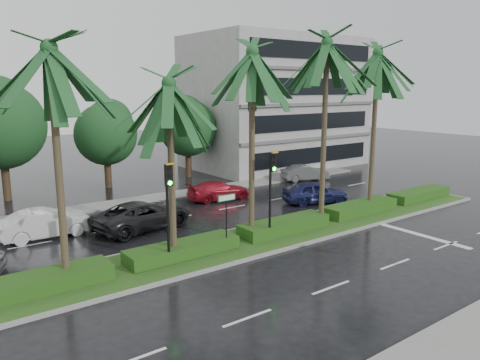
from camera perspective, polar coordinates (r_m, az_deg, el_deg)
ground at (r=21.92m, az=1.26°, el=-8.66°), size 120.00×120.00×0.00m
near_sidewalk at (r=15.88m, az=25.71°, el=-17.76°), size 40.00×2.40×0.12m
far_sidewalk at (r=31.84m, az=-12.12°, el=-2.44°), size 40.00×2.00×0.12m
median at (r=22.65m, az=-0.30°, el=-7.78°), size 36.00×4.00×0.15m
hedge at (r=22.53m, az=-0.30°, el=-6.89°), size 35.20×1.40×0.60m
lane_markings at (r=23.51m, az=7.81°, el=-7.35°), size 34.00×13.06×0.01m
palm_row at (r=20.72m, az=-3.21°, el=13.48°), size 26.30×4.20×10.35m
signal_median_left at (r=19.21m, az=-8.72°, el=-2.33°), size 0.34×0.42×4.36m
signal_median_right at (r=22.24m, az=3.88°, el=-0.36°), size 0.34×0.42×4.36m
street_sign at (r=21.09m, az=-1.66°, el=-3.42°), size 0.95×0.09×2.60m
bg_trees at (r=36.00m, az=-17.13°, el=6.74°), size 33.45×5.71×8.25m
building at (r=45.34m, az=4.34°, el=9.40°), size 16.00×10.00×12.00m
car_white at (r=25.54m, az=-22.53°, el=-4.90°), size 1.66×4.51×1.48m
car_darkgrey at (r=25.51m, az=-11.80°, el=-4.23°), size 3.48×5.82×1.51m
car_red at (r=31.49m, az=-2.60°, el=-1.28°), size 2.33×4.55×1.26m
car_blue at (r=30.89m, az=9.12°, el=-1.49°), size 3.16×4.55×1.44m
car_grey at (r=38.25m, az=7.96°, el=0.89°), size 2.51×4.11×1.28m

